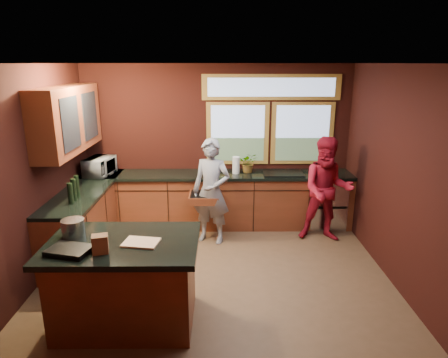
{
  "coord_description": "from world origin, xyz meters",
  "views": [
    {
      "loc": [
        0.06,
        -4.73,
        2.71
      ],
      "look_at": [
        0.11,
        0.4,
        1.21
      ],
      "focal_mm": 32.0,
      "sensor_mm": 36.0,
      "label": 1
    }
  ],
  "objects_px": {
    "person_grey": "(211,191)",
    "cutting_board": "(141,243)",
    "person_red": "(327,190)",
    "island": "(126,282)",
    "stock_pot": "(73,228)"
  },
  "relations": [
    {
      "from": "person_grey",
      "to": "cutting_board",
      "type": "xyz_separation_m",
      "value": [
        -0.67,
        -2.09,
        0.14
      ]
    },
    {
      "from": "person_red",
      "to": "cutting_board",
      "type": "xyz_separation_m",
      "value": [
        -2.45,
        -2.13,
        0.13
      ]
    },
    {
      "from": "island",
      "to": "cutting_board",
      "type": "xyz_separation_m",
      "value": [
        0.2,
        -0.05,
        0.48
      ]
    },
    {
      "from": "person_grey",
      "to": "cutting_board",
      "type": "bearing_deg",
      "value": -87.13
    },
    {
      "from": "island",
      "to": "person_grey",
      "type": "distance_m",
      "value": 2.24
    },
    {
      "from": "island",
      "to": "person_red",
      "type": "height_order",
      "value": "person_red"
    },
    {
      "from": "person_grey",
      "to": "stock_pot",
      "type": "relative_size",
      "value": 6.81
    },
    {
      "from": "island",
      "to": "cutting_board",
      "type": "height_order",
      "value": "cutting_board"
    },
    {
      "from": "stock_pot",
      "to": "person_grey",
      "type": "bearing_deg",
      "value": 53.15
    },
    {
      "from": "person_grey",
      "to": "stock_pot",
      "type": "bearing_deg",
      "value": -106.29
    },
    {
      "from": "person_red",
      "to": "stock_pot",
      "type": "bearing_deg",
      "value": -141.43
    },
    {
      "from": "island",
      "to": "cutting_board",
      "type": "distance_m",
      "value": 0.52
    },
    {
      "from": "island",
      "to": "person_red",
      "type": "relative_size",
      "value": 0.94
    },
    {
      "from": "cutting_board",
      "to": "island",
      "type": "bearing_deg",
      "value": 165.96
    },
    {
      "from": "island",
      "to": "person_red",
      "type": "xyz_separation_m",
      "value": [
        2.65,
        2.08,
        0.35
      ]
    }
  ]
}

